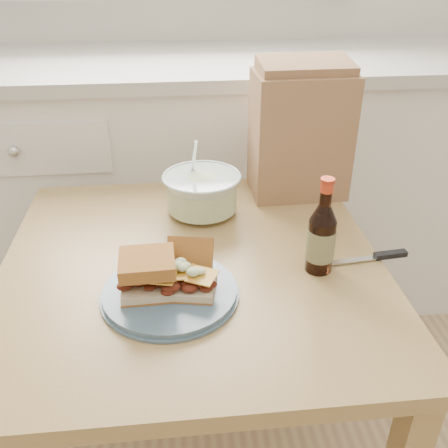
{
  "coord_description": "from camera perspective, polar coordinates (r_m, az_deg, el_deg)",
  "views": [
    {
      "loc": [
        -0.03,
        -0.03,
        1.29
      ],
      "look_at": [
        0.06,
        0.88,
        0.76
      ],
      "focal_mm": 40.0,
      "sensor_mm": 36.0,
      "label": 1
    }
  ],
  "objects": [
    {
      "name": "plate",
      "position": [
        0.99,
        -6.2,
        -7.78
      ],
      "size": [
        0.26,
        0.26,
        0.02
      ],
      "primitive_type": "cylinder",
      "color": "#496276",
      "rests_on": "dining_table"
    },
    {
      "name": "dining_table",
      "position": [
        1.14,
        -3.48,
        -8.4
      ],
      "size": [
        0.82,
        0.82,
        0.68
      ],
      "rotation": [
        0.0,
        0.0,
        0.0
      ],
      "color": "#A98A50",
      "rests_on": "ground"
    },
    {
      "name": "paper_bag",
      "position": [
        1.33,
        8.67,
        10.01
      ],
      "size": [
        0.25,
        0.17,
        0.32
      ],
      "primitive_type": "cube",
      "rotation": [
        0.0,
        0.0,
        0.02
      ],
      "color": "#A97852",
      "rests_on": "dining_table"
    },
    {
      "name": "sandwich_left",
      "position": [
        0.96,
        -8.69,
        -5.63
      ],
      "size": [
        0.11,
        0.1,
        0.08
      ],
      "rotation": [
        0.0,
        0.0,
        0.04
      ],
      "color": "#CDB590",
      "rests_on": "plate"
    },
    {
      "name": "sandwich_right",
      "position": [
        0.97,
        -3.93,
        -5.54
      ],
      "size": [
        0.11,
        0.15,
        0.08
      ],
      "rotation": [
        0.0,
        0.0,
        -0.19
      ],
      "color": "#CDB590",
      "rests_on": "plate"
    },
    {
      "name": "knife",
      "position": [
        1.14,
        17.46,
        -3.51
      ],
      "size": [
        0.19,
        0.04,
        0.01
      ],
      "rotation": [
        0.0,
        0.0,
        0.11
      ],
      "color": "silver",
      "rests_on": "dining_table"
    },
    {
      "name": "coleslaw_bowl",
      "position": [
        1.25,
        -2.52,
        3.42
      ],
      "size": [
        0.2,
        0.2,
        0.2
      ],
      "color": "silver",
      "rests_on": "dining_table"
    },
    {
      "name": "beer_bottle",
      "position": [
        1.03,
        11.06,
        -1.48
      ],
      "size": [
        0.06,
        0.06,
        0.21
      ],
      "rotation": [
        0.0,
        0.0,
        0.24
      ],
      "color": "black",
      "rests_on": "dining_table"
    },
    {
      "name": "cabinet_run",
      "position": [
        1.91,
        -4.41,
        4.56
      ],
      "size": [
        2.5,
        0.64,
        0.94
      ],
      "color": "white",
      "rests_on": "ground"
    }
  ]
}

